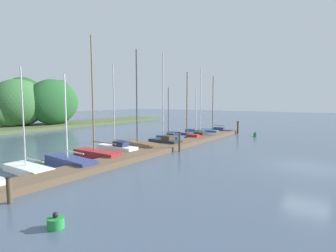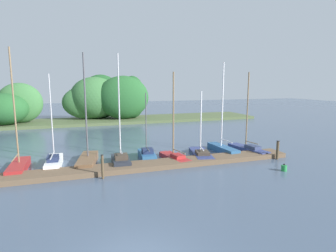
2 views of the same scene
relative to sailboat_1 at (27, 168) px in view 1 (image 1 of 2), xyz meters
The scene contains 18 objects.
ground 16.09m from the sailboat_1, 51.40° to the right, with size 160.00×160.00×0.00m, color #425166.
dock_pier 10.34m from the sailboat_1, 13.94° to the right, with size 28.34×1.80×0.35m.
sailboat_1 is the anchor object (origin of this frame).
sailboat_2 2.29m from the sailboat_1, 15.32° to the right, with size 1.35×4.49×5.50m.
sailboat_3 4.52m from the sailboat_1, ahead, with size 1.04×4.04×8.24m.
sailboat_4 6.72m from the sailboat_1, ahead, with size 1.08×3.82×6.57m.
sailboat_5 9.04m from the sailboat_1, ahead, with size 1.81×4.28×8.06m.
sailboat_6 11.38m from the sailboat_1, ahead, with size 1.34×3.09×7.97m.
sailboat_7 13.49m from the sailboat_1, ahead, with size 1.29×2.89×5.19m.
sailboat_8 15.50m from the sailboat_1, ahead, with size 1.61×3.77×6.76m.
sailboat_9 17.88m from the sailboat_1, ahead, with size 2.17×4.42×5.29m.
sailboat_10 20.19m from the sailboat_1, ahead, with size 1.15×4.04×7.65m.
sailboat_11 22.31m from the sailboat_1, ahead, with size 1.61×4.49×6.83m.
mooring_piling_0 4.63m from the sailboat_1, 124.42° to the right, with size 0.22×0.22×1.05m.
mooring_piling_1 10.51m from the sailboat_1, 20.97° to the right, with size 0.18×0.18×1.55m.
mooring_piling_2 23.48m from the sailboat_1, ahead, with size 0.24×0.24×1.48m.
channel_buoy_0 7.60m from the sailboat_1, 111.20° to the right, with size 0.51×0.51×0.51m.
channel_buoy_1 22.50m from the sailboat_1, 15.71° to the right, with size 0.37×0.37×0.52m.
Camera 1 is at (-17.23, -1.82, 3.95)m, focal length 28.05 mm.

